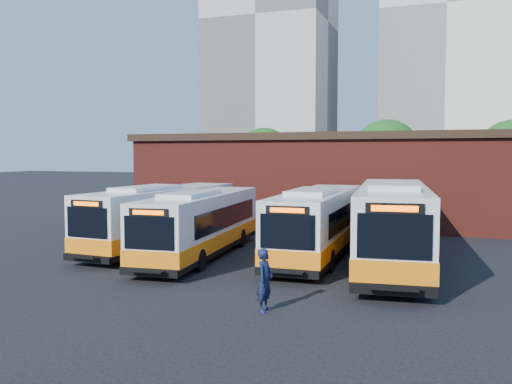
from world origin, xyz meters
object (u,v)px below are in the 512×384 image
(bus_midwest, at_px, (201,226))
(transit_worker, at_px, (265,280))
(bus_west, at_px, (163,219))
(bus_mideast, at_px, (319,225))
(bus_east, at_px, (393,227))

(bus_midwest, xyz_separation_m, transit_worker, (5.85, -7.73, -0.47))
(bus_west, height_order, transit_worker, bus_west)
(bus_mideast, xyz_separation_m, transit_worker, (0.48, -9.56, -0.53))
(bus_east, relative_size, transit_worker, 7.02)
(bus_midwest, distance_m, bus_mideast, 5.68)
(bus_west, distance_m, transit_worker, 12.94)
(bus_midwest, bearing_deg, bus_east, 1.63)
(bus_west, xyz_separation_m, bus_midwest, (3.05, -1.66, -0.05))
(bus_west, relative_size, bus_midwest, 1.03)
(bus_east, bearing_deg, bus_mideast, 161.36)
(bus_east, bearing_deg, bus_west, 171.24)
(bus_mideast, distance_m, transit_worker, 9.59)
(bus_mideast, distance_m, bus_east, 3.67)
(bus_west, relative_size, bus_mideast, 1.00)
(bus_midwest, height_order, bus_mideast, bus_mideast)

